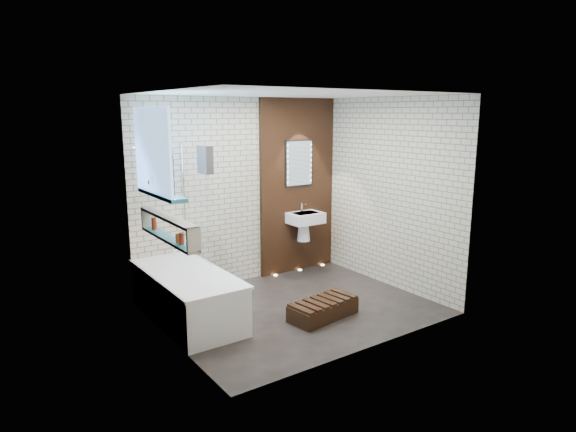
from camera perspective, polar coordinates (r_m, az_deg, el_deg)
ground at (r=6.32m, az=0.79°, el=-10.49°), size 3.20×3.20×0.00m
room_shell at (r=5.95m, az=0.82°, el=1.17°), size 3.24×3.20×2.60m
walnut_panel at (r=7.51m, az=1.09°, el=3.41°), size 1.30×0.06×2.60m
clerestory_window at (r=5.45m, az=-15.02°, el=6.17°), size 0.18×1.00×0.94m
display_niche at (r=5.39m, az=-13.51°, el=-1.38°), size 0.14×1.30×0.26m
bathtub at (r=6.02m, az=-11.42°, el=-8.91°), size 0.79×1.74×0.70m
bath_screen at (r=6.29m, az=-10.42°, el=1.37°), size 0.01×0.78×1.40m
towel at (r=5.95m, az=-9.46°, el=6.36°), size 0.10×0.25×0.33m
shower_head at (r=6.09m, az=-14.62°, el=7.69°), size 0.18×0.18×0.02m
washbasin at (r=7.45m, az=1.96°, el=-0.67°), size 0.50×0.36×0.58m
led_mirror at (r=7.44m, az=1.27°, el=6.04°), size 0.50×0.02×0.70m
walnut_step at (r=6.04m, az=4.03°, el=-10.63°), size 0.90×0.49×0.19m
niche_bottles at (r=5.42m, az=-13.59°, el=-1.74°), size 0.05×0.83×0.14m
sill_vases at (r=5.51m, az=-14.30°, el=4.03°), size 0.21×0.50×0.42m
floor_uplights at (r=7.75m, az=1.36°, el=-6.17°), size 0.96×0.06×0.01m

